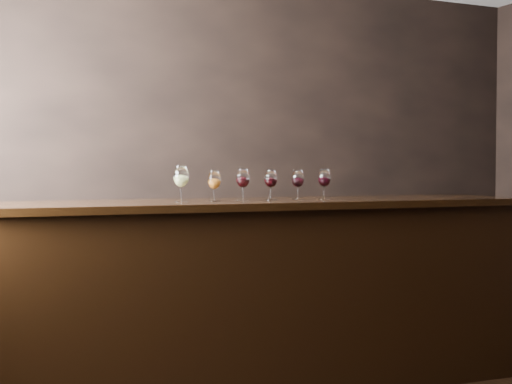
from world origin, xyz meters
name	(u,v)px	position (x,y,z in m)	size (l,w,h in m)	color
room_shell	(363,74)	(-0.23, 0.11, 1.81)	(5.02, 4.52, 2.81)	black
bar_counter	(273,298)	(-0.23, 1.14, 0.56)	(3.20, 0.69, 1.12)	black
bar_top	(273,203)	(-0.23, 1.14, 1.14)	(3.31, 0.77, 0.04)	black
back_bar_shelf	(159,296)	(-0.71, 2.03, 0.46)	(2.55, 0.40, 0.92)	black
glass_white	(181,177)	(-0.82, 1.14, 1.31)	(0.09, 0.09, 0.21)	white
glass_amber	(214,181)	(-0.62, 1.12, 1.29)	(0.08, 0.08, 0.18)	white
glass_red_a	(243,179)	(-0.43, 1.15, 1.29)	(0.08, 0.08, 0.19)	white
glass_red_b	(271,179)	(-0.24, 1.16, 1.29)	(0.08, 0.08, 0.19)	white
glass_red_c	(298,179)	(-0.06, 1.14, 1.29)	(0.08, 0.08, 0.19)	white
glass_red_d	(324,179)	(0.13, 1.15, 1.29)	(0.08, 0.08, 0.19)	white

